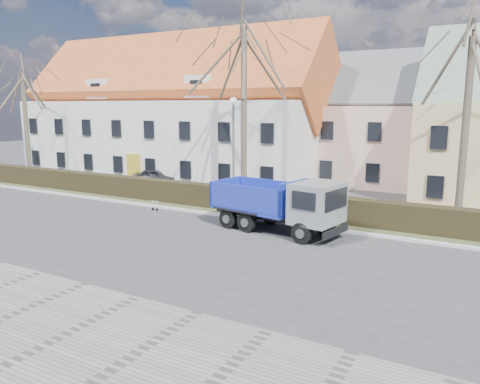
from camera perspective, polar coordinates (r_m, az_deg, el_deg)
The scene contains 14 objects.
ground at distance 20.78m, azimuth -6.00°, elevation -5.90°, with size 120.00×120.00×0.00m, color #353537.
sidewalk_near at distance 15.08m, azimuth -25.43°, elevation -13.23°, with size 80.00×5.00×0.08m, color gray.
curb_far at distance 24.54m, azimuth 0.19°, elevation -3.15°, with size 80.00×0.30×0.12m, color #ADACAB.
grass_strip at distance 25.91m, azimuth 1.91°, elevation -2.44°, with size 80.00×3.00×0.10m, color #3C4426.
hedge at distance 25.61m, azimuth 1.71°, elevation -1.22°, with size 60.00×0.90×1.30m, color black.
building_white at distance 40.55m, azimuth -8.20°, elevation 8.84°, with size 26.80×10.80×9.50m, color silver, non-canonical shape.
building_pink at distance 37.08m, azimuth 17.52°, elevation 7.16°, with size 10.80×8.80×8.00m, color #D4A996, non-canonical shape.
tree_0 at distance 41.71m, azimuth -24.68°, elevation 8.32°, with size 7.20×7.20×9.90m, color #4B4134, non-canonical shape.
tree_1 at distance 28.23m, azimuth 0.49°, elevation 11.47°, with size 9.20×9.20×12.65m, color #4B4134, non-canonical shape.
tree_2 at distance 24.81m, azimuth 25.90°, elevation 8.66°, with size 8.00×8.00×11.00m, color #4B4134, non-canonical shape.
dump_truck at distance 22.06m, azimuth 3.94°, elevation -1.38°, with size 6.59×2.45×2.64m, color #152596, non-canonical shape.
streetlight at distance 26.98m, azimuth -0.80°, elevation 4.86°, with size 0.50×0.50×6.39m, color gray, non-canonical shape.
cart_frame at distance 26.91m, azimuth -10.70°, elevation -1.56°, with size 0.68×0.39×0.62m, color silver, non-canonical shape.
parked_car_a at distance 35.61m, azimuth -10.18°, elevation 1.86°, with size 1.41×3.51×1.19m, color black.
Camera 1 is at (11.55, -16.26, 5.85)m, focal length 35.00 mm.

